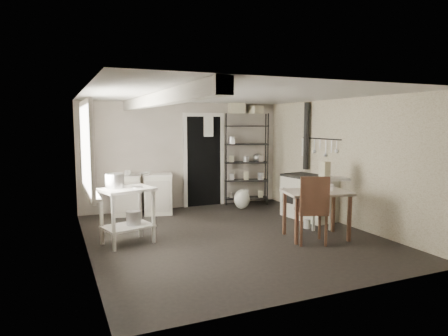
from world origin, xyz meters
name	(u,v)px	position (x,y,z in m)	size (l,w,h in m)	color
floor	(231,236)	(0.00, 0.00, 0.00)	(5.00, 5.00, 0.00)	black
ceiling	(231,95)	(0.00, 0.00, 2.30)	(5.00, 5.00, 0.00)	beige
wall_back	(184,155)	(0.00, 2.50, 1.15)	(4.50, 0.02, 2.30)	#A99E90
wall_front	(330,191)	(0.00, -2.50, 1.15)	(4.50, 0.02, 2.30)	#A99E90
wall_left	(85,174)	(-2.25, 0.00, 1.15)	(0.02, 5.00, 2.30)	#A99E90
wall_right	(342,162)	(2.25, 0.00, 1.15)	(0.02, 5.00, 2.30)	#A99E90
window	(85,148)	(-2.22, 0.20, 1.50)	(0.12, 1.76, 1.28)	silver
doorway	(204,162)	(0.45, 2.47, 1.00)	(0.96, 0.10, 2.08)	silver
ceiling_beam	(157,100)	(-1.20, 0.00, 2.20)	(0.18, 5.00, 0.18)	silver
wallpaper_panel	(342,162)	(2.24, 0.00, 1.15)	(0.01, 5.00, 2.30)	beige
utensil_rail	(320,139)	(2.19, 0.60, 1.55)	(0.06, 1.20, 0.44)	silver
prep_table	(128,218)	(-1.64, 0.25, 0.40)	(0.76, 0.54, 0.87)	silver
stockpot	(115,183)	(-1.80, 0.34, 0.94)	(0.28, 0.28, 0.30)	silver
saucepan	(137,189)	(-1.49, 0.19, 0.85)	(0.16, 0.16, 0.09)	silver
bucket	(134,219)	(-1.55, 0.24, 0.39)	(0.22, 0.22, 0.24)	silver
base_cabinets	(142,192)	(-1.01, 2.18, 0.46)	(1.25, 0.54, 0.82)	beige
mixing_bowl	(145,168)	(-0.96, 2.08, 0.95)	(0.26, 0.26, 0.06)	silver
counter_cup	(127,168)	(-1.30, 2.11, 0.97)	(0.13, 0.13, 0.10)	silver
shelf_rack	(246,163)	(1.42, 2.31, 0.95)	(0.98, 0.38, 2.07)	black
shelf_jar	(233,145)	(1.06, 2.25, 1.36)	(0.08, 0.08, 0.17)	silver
storage_box_a	(237,116)	(1.19, 2.35, 2.01)	(0.34, 0.30, 0.23)	beige
storage_box_b	(256,117)	(1.64, 2.27, 1.99)	(0.26, 0.24, 0.17)	beige
stove	(309,196)	(1.90, 0.52, 0.44)	(0.59, 1.07, 0.84)	beige
stovepipe	(306,136)	(2.14, 1.00, 1.59)	(0.12, 0.12, 1.55)	black
side_ledge	(329,206)	(1.71, -0.35, 0.43)	(0.60, 0.32, 0.93)	silver
oats_box	(324,173)	(1.60, -0.33, 1.01)	(0.11, 0.19, 0.28)	beige
work_table	(316,215)	(1.22, -0.64, 0.38)	(1.01, 0.71, 0.77)	#BDB1A1
table_cup	(331,188)	(1.43, -0.72, 0.81)	(0.11, 0.11, 0.10)	silver
chair	(311,212)	(0.98, -0.83, 0.48)	(0.44, 0.46, 1.07)	brown
flour_sack	(242,198)	(1.08, 1.81, 0.24)	(0.35, 0.30, 0.42)	silver
floor_crock	(307,224)	(1.44, -0.09, 0.07)	(0.12, 0.12, 0.16)	silver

